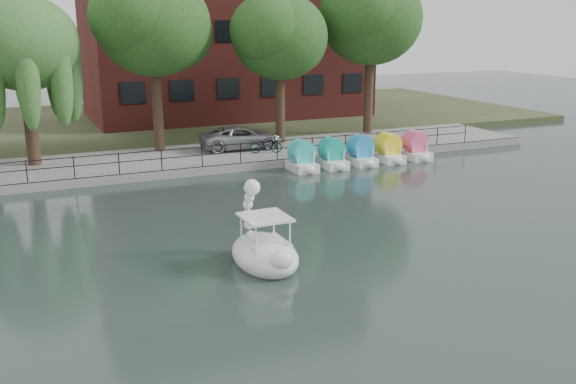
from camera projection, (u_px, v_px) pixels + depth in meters
ground_plane at (326, 265)px, 19.88m from camera, size 120.00×120.00×0.00m
promenade at (188, 159)px, 33.95m from camera, size 40.00×6.00×0.40m
kerb at (204, 171)px, 31.35m from camera, size 40.00×0.25×0.40m
land_strip at (136, 122)px, 46.31m from camera, size 60.00×22.00×0.36m
railing at (202, 151)px, 31.28m from camera, size 32.00×0.05×1.00m
willow_mid at (22, 44)px, 30.32m from camera, size 5.32×5.32×8.15m
broadleaf_center at (153, 25)px, 33.54m from camera, size 6.00×6.00×9.25m
broadleaf_right at (280, 37)px, 36.02m from camera, size 5.40×5.40×8.32m
broadleaf_far at (371, 19)px, 39.18m from camera, size 6.30×6.30×9.71m
minivan at (241, 136)px, 35.49m from camera, size 2.68×5.39×1.47m
bicycle at (266, 144)px, 34.45m from camera, size 1.07×1.82×1.00m
swan_boat at (264, 248)px, 19.76m from camera, size 1.91×3.12×2.52m
pedal_boat_row at (361, 153)px, 33.46m from camera, size 7.95×1.70×1.40m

